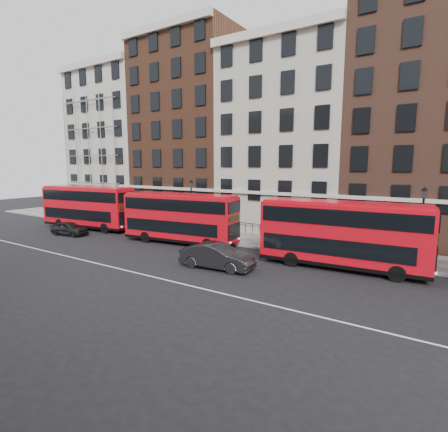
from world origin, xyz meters
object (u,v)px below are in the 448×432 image
Objects in this scene: bus_a at (87,206)px; car_rear at (69,228)px; car_front at (217,256)px; bus_b at (180,217)px; bus_c at (342,233)px.

car_rear is (1.47, -3.21, -1.78)m from bus_a.
car_front is at bearing -19.54° from bus_a.
bus_a is at bearing 72.17° from car_front.
bus_c is at bearing -7.01° from bus_b.
bus_b is 13.88m from bus_c.
car_rear is 18.41m from car_front.
car_front is (19.83, -4.45, -1.61)m from bus_a.
bus_a reaches higher than car_rear.
bus_a is at bearing 16.07° from car_rear.
car_rear is at bearing -176.42° from bus_c.
bus_a reaches higher than bus_c.
bus_b is 2.71× the size of car_rear.
bus_c reaches higher than car_front.
car_rear is 0.78× the size of car_front.
bus_a is 26.76m from bus_c.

